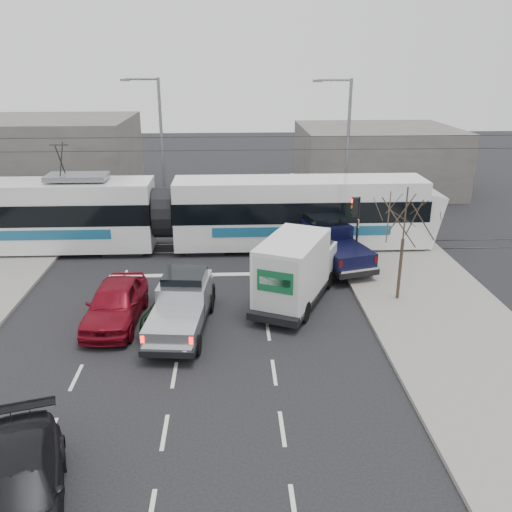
{
  "coord_description": "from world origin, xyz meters",
  "views": [
    {
      "loc": [
        0.31,
        -18.99,
        10.15
      ],
      "look_at": [
        1.4,
        3.69,
        1.8
      ],
      "focal_mm": 38.0,
      "sensor_mm": 36.0,
      "label": 1
    }
  ],
  "objects_px": {
    "traffic_signal": "(356,217)",
    "tram": "(163,214)",
    "street_lamp_far": "(159,142)",
    "silver_pickup": "(182,303)",
    "green_car": "(179,306)",
    "navy_pickup": "(330,242)",
    "dark_car": "(16,492)",
    "box_truck": "(296,270)",
    "bare_tree": "(405,219)",
    "red_car": "(115,303)",
    "street_lamp_near": "(345,145)"
  },
  "relations": [
    {
      "from": "silver_pickup",
      "to": "green_car",
      "type": "xyz_separation_m",
      "value": [
        -0.18,
        0.47,
        -0.35
      ]
    },
    {
      "from": "navy_pickup",
      "to": "green_car",
      "type": "distance_m",
      "value": 9.55
    },
    {
      "from": "traffic_signal",
      "to": "street_lamp_far",
      "type": "distance_m",
      "value": 14.47
    },
    {
      "from": "street_lamp_far",
      "to": "silver_pickup",
      "type": "xyz_separation_m",
      "value": [
        2.52,
        -15.45,
        -4.09
      ]
    },
    {
      "from": "street_lamp_far",
      "to": "silver_pickup",
      "type": "height_order",
      "value": "street_lamp_far"
    },
    {
      "from": "traffic_signal",
      "to": "street_lamp_near",
      "type": "relative_size",
      "value": 0.4
    },
    {
      "from": "street_lamp_far",
      "to": "navy_pickup",
      "type": "relative_size",
      "value": 1.48
    },
    {
      "from": "silver_pickup",
      "to": "navy_pickup",
      "type": "xyz_separation_m",
      "value": [
        7.06,
        6.68,
        0.18
      ]
    },
    {
      "from": "tram",
      "to": "navy_pickup",
      "type": "relative_size",
      "value": 4.71
    },
    {
      "from": "bare_tree",
      "to": "street_lamp_far",
      "type": "height_order",
      "value": "street_lamp_far"
    },
    {
      "from": "box_truck",
      "to": "red_car",
      "type": "height_order",
      "value": "box_truck"
    },
    {
      "from": "navy_pickup",
      "to": "silver_pickup",
      "type": "bearing_deg",
      "value": -152.56
    },
    {
      "from": "traffic_signal",
      "to": "box_truck",
      "type": "relative_size",
      "value": 0.55
    },
    {
      "from": "traffic_signal",
      "to": "street_lamp_near",
      "type": "distance_m",
      "value": 7.91
    },
    {
      "from": "tram",
      "to": "green_car",
      "type": "distance_m",
      "value": 9.13
    },
    {
      "from": "bare_tree",
      "to": "green_car",
      "type": "height_order",
      "value": "bare_tree"
    },
    {
      "from": "street_lamp_far",
      "to": "bare_tree",
      "type": "bearing_deg",
      "value": -48.88
    },
    {
      "from": "traffic_signal",
      "to": "navy_pickup",
      "type": "bearing_deg",
      "value": 145.82
    },
    {
      "from": "green_car",
      "to": "dark_car",
      "type": "bearing_deg",
      "value": -96.95
    },
    {
      "from": "green_car",
      "to": "dark_car",
      "type": "distance_m",
      "value": 10.37
    },
    {
      "from": "navy_pickup",
      "to": "red_car",
      "type": "height_order",
      "value": "navy_pickup"
    },
    {
      "from": "bare_tree",
      "to": "traffic_signal",
      "type": "relative_size",
      "value": 1.39
    },
    {
      "from": "traffic_signal",
      "to": "silver_pickup",
      "type": "height_order",
      "value": "traffic_signal"
    },
    {
      "from": "tram",
      "to": "dark_car",
      "type": "bearing_deg",
      "value": -93.87
    },
    {
      "from": "green_car",
      "to": "street_lamp_near",
      "type": "bearing_deg",
      "value": 63.99
    },
    {
      "from": "red_car",
      "to": "box_truck",
      "type": "bearing_deg",
      "value": 14.18
    },
    {
      "from": "traffic_signal",
      "to": "dark_car",
      "type": "xyz_separation_m",
      "value": [
        -11.2,
        -15.44,
        -1.98
      ]
    },
    {
      "from": "silver_pickup",
      "to": "navy_pickup",
      "type": "bearing_deg",
      "value": 49.37
    },
    {
      "from": "green_car",
      "to": "navy_pickup",
      "type": "bearing_deg",
      "value": 49.8
    },
    {
      "from": "street_lamp_far",
      "to": "tram",
      "type": "relative_size",
      "value": 0.31
    },
    {
      "from": "traffic_signal",
      "to": "tram",
      "type": "distance_m",
      "value": 10.48
    },
    {
      "from": "bare_tree",
      "to": "red_car",
      "type": "xyz_separation_m",
      "value": [
        -12.0,
        -1.44,
        -2.94
      ]
    },
    {
      "from": "navy_pickup",
      "to": "dark_car",
      "type": "bearing_deg",
      "value": -138.01
    },
    {
      "from": "street_lamp_far",
      "to": "box_truck",
      "type": "bearing_deg",
      "value": -61.5
    },
    {
      "from": "bare_tree",
      "to": "street_lamp_far",
      "type": "relative_size",
      "value": 0.56
    },
    {
      "from": "box_truck",
      "to": "dark_car",
      "type": "xyz_separation_m",
      "value": [
        -7.8,
        -11.56,
        -0.76
      ]
    },
    {
      "from": "green_car",
      "to": "dark_car",
      "type": "height_order",
      "value": "dark_car"
    },
    {
      "from": "bare_tree",
      "to": "navy_pickup",
      "type": "xyz_separation_m",
      "value": [
        -2.2,
        4.73,
        -2.6
      ]
    },
    {
      "from": "street_lamp_near",
      "to": "red_car",
      "type": "xyz_separation_m",
      "value": [
        -11.71,
        -12.94,
        -4.26
      ]
    },
    {
      "from": "green_car",
      "to": "silver_pickup",
      "type": "bearing_deg",
      "value": -60.0
    },
    {
      "from": "dark_car",
      "to": "navy_pickup",
      "type": "bearing_deg",
      "value": 42.24
    },
    {
      "from": "traffic_signal",
      "to": "red_car",
      "type": "bearing_deg",
      "value": -153.44
    },
    {
      "from": "silver_pickup",
      "to": "navy_pickup",
      "type": "relative_size",
      "value": 0.95
    },
    {
      "from": "box_truck",
      "to": "green_car",
      "type": "distance_m",
      "value": 5.25
    },
    {
      "from": "navy_pickup",
      "to": "red_car",
      "type": "distance_m",
      "value": 11.58
    },
    {
      "from": "bare_tree",
      "to": "street_lamp_far",
      "type": "xyz_separation_m",
      "value": [
        -11.79,
        13.5,
        1.32
      ]
    },
    {
      "from": "bare_tree",
      "to": "red_car",
      "type": "relative_size",
      "value": 1.0
    },
    {
      "from": "dark_car",
      "to": "silver_pickup",
      "type": "bearing_deg",
      "value": 56.41
    },
    {
      "from": "street_lamp_far",
      "to": "dark_car",
      "type": "height_order",
      "value": "street_lamp_far"
    },
    {
      "from": "bare_tree",
      "to": "red_car",
      "type": "distance_m",
      "value": 12.44
    }
  ]
}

